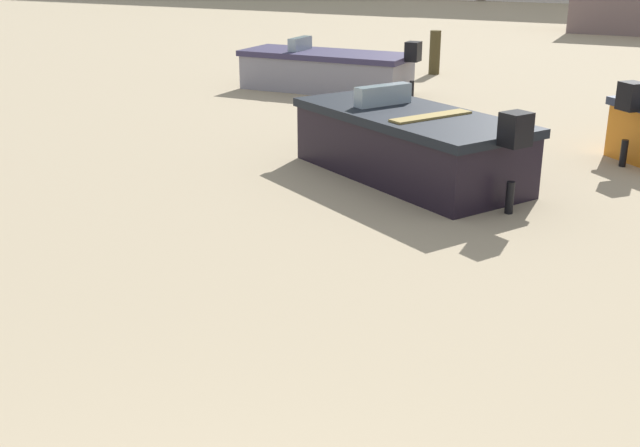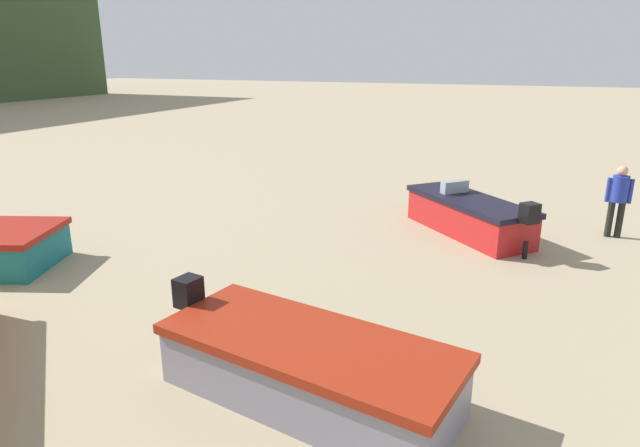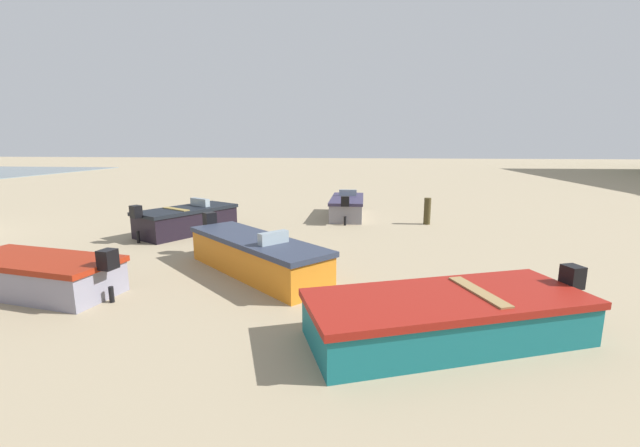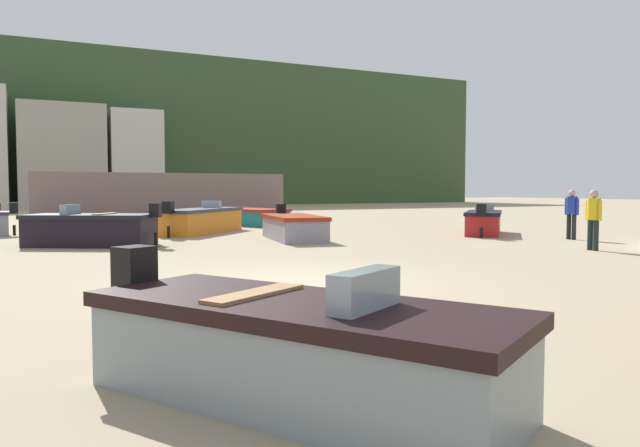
% 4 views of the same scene
% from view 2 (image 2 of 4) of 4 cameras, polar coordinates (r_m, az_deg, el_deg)
% --- Properties ---
extents(boat_red_0, '(3.17, 3.24, 1.15)m').
position_cam_2_polar(boat_red_0, '(12.81, 15.34, 0.84)').
color(boat_red_0, '#B01D1E').
rests_on(boat_red_0, ground).
extents(boat_grey_7, '(2.05, 3.93, 1.11)m').
position_cam_2_polar(boat_grey_7, '(6.60, -1.33, -14.83)').
color(boat_grey_7, gray).
rests_on(boat_grey_7, ground).
extents(beach_walker_distant, '(0.35, 0.53, 1.62)m').
position_cam_2_polar(beach_walker_distant, '(13.67, 28.83, 2.57)').
color(beach_walker_distant, black).
rests_on(beach_walker_distant, ground).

